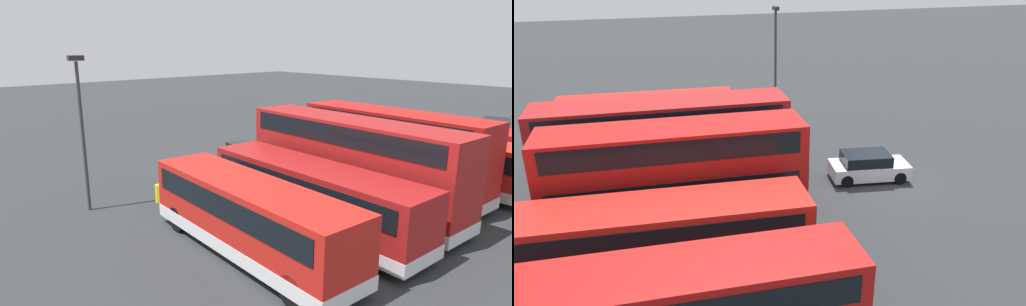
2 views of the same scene
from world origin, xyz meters
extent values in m
plane|color=#2D3033|center=(0.00, 0.00, 0.00)|extent=(140.00, 140.00, 0.00)
cube|color=#B71411|center=(-9.10, 11.13, 1.65)|extent=(2.86, 11.03, 2.60)
cube|color=black|center=(-9.10, 11.13, 2.25)|extent=(2.90, 10.24, 0.90)
cube|color=black|center=(-9.25, 5.62, 2.25)|extent=(2.25, 0.12, 1.10)
cylinder|color=black|center=(-8.09, 7.02, 0.55)|extent=(0.33, 1.11, 1.10)
cube|color=red|center=(-5.20, 11.18, 1.65)|extent=(3.15, 10.58, 2.60)
cube|color=silver|center=(-5.20, 11.18, 0.62)|extent=(3.19, 10.62, 0.55)
cube|color=black|center=(-5.20, 11.18, 2.25)|extent=(3.16, 9.78, 0.90)
cube|color=black|center=(-5.50, 5.94, 2.25)|extent=(2.25, 0.19, 1.10)
cylinder|color=black|center=(-4.30, 7.30, 0.55)|extent=(0.36, 1.12, 1.10)
cylinder|color=black|center=(-6.54, 7.43, 0.55)|extent=(0.36, 1.12, 1.10)
cylinder|color=black|center=(-3.86, 14.93, 0.55)|extent=(0.36, 1.12, 1.10)
cylinder|color=black|center=(-6.10, 15.06, 0.55)|extent=(0.36, 1.12, 1.10)
cube|color=#B71411|center=(-1.81, 10.31, 2.45)|extent=(2.94, 10.69, 4.20)
cube|color=silver|center=(-1.81, 10.31, 0.62)|extent=(2.98, 10.73, 0.55)
cube|color=black|center=(-1.81, 10.31, 2.25)|extent=(2.97, 9.89, 0.90)
cube|color=black|center=(-1.81, 10.31, 3.95)|extent=(2.97, 9.89, 0.90)
cube|color=black|center=(-2.01, 4.98, 2.25)|extent=(2.25, 0.14, 1.10)
cylinder|color=black|center=(-0.83, 6.37, 0.55)|extent=(0.34, 1.11, 1.10)
cylinder|color=black|center=(-3.08, 6.45, 0.55)|extent=(0.34, 1.11, 1.10)
cylinder|color=black|center=(-0.54, 14.16, 0.55)|extent=(0.34, 1.11, 1.10)
cylinder|color=black|center=(-2.79, 14.25, 0.55)|extent=(0.34, 1.11, 1.10)
cube|color=#A51919|center=(1.93, 10.46, 2.45)|extent=(2.94, 11.78, 4.20)
cube|color=silver|center=(1.93, 10.46, 0.62)|extent=(2.98, 11.82, 0.55)
cube|color=black|center=(1.93, 10.46, 2.25)|extent=(2.97, 10.98, 0.90)
cube|color=black|center=(1.93, 10.46, 3.95)|extent=(2.97, 10.98, 0.90)
cube|color=black|center=(1.73, 4.58, 2.25)|extent=(2.25, 0.13, 1.10)
cylinder|color=black|center=(2.90, 5.97, 0.55)|extent=(0.34, 1.11, 1.10)
cylinder|color=black|center=(0.66, 6.05, 0.55)|extent=(0.34, 1.11, 1.10)
cylinder|color=black|center=(3.20, 14.87, 0.55)|extent=(0.34, 1.11, 1.10)
cylinder|color=black|center=(0.95, 14.94, 0.55)|extent=(0.34, 1.11, 1.10)
cube|color=#A51919|center=(5.22, 10.90, 1.65)|extent=(2.84, 11.03, 2.60)
cube|color=silver|center=(5.22, 10.90, 0.62)|extent=(2.88, 11.07, 0.55)
cube|color=black|center=(5.22, 10.90, 2.25)|extent=(2.88, 10.23, 0.90)
cube|color=black|center=(5.07, 5.39, 2.25)|extent=(2.25, 0.12, 1.10)
cylinder|color=black|center=(6.24, 6.79, 0.55)|extent=(0.33, 1.11, 1.10)
cylinder|color=black|center=(3.99, 6.85, 0.55)|extent=(0.33, 1.11, 1.10)
cylinder|color=black|center=(6.45, 14.95, 0.55)|extent=(0.33, 1.11, 1.10)
cylinder|color=black|center=(4.20, 15.01, 0.55)|extent=(0.33, 1.11, 1.10)
cube|color=red|center=(8.89, 10.93, 1.65)|extent=(3.04, 10.38, 2.60)
cube|color=silver|center=(8.89, 10.93, 0.62)|extent=(3.09, 10.42, 0.55)
cube|color=black|center=(8.89, 10.93, 2.25)|extent=(3.07, 9.59, 0.90)
cube|color=black|center=(8.64, 5.77, 2.25)|extent=(2.25, 0.17, 1.10)
cylinder|color=black|center=(9.83, 7.14, 0.55)|extent=(0.35, 1.11, 1.10)
cylinder|color=black|center=(7.58, 7.25, 0.55)|extent=(0.35, 1.11, 1.10)
cylinder|color=black|center=(10.19, 14.60, 0.55)|extent=(0.35, 1.11, 1.10)
cylinder|color=black|center=(7.94, 14.71, 0.55)|extent=(0.35, 1.11, 1.10)
cube|color=silver|center=(0.54, 0.35, 0.53)|extent=(2.33, 4.16, 0.70)
cube|color=black|center=(0.57, 0.55, 1.15)|extent=(1.95, 2.57, 0.55)
cylinder|color=black|center=(1.14, -1.12, 0.32)|extent=(0.31, 0.66, 0.64)
cylinder|color=black|center=(-0.44, -0.90, 0.32)|extent=(0.31, 0.66, 0.64)
cylinder|color=black|center=(1.53, 1.60, 0.32)|extent=(0.31, 0.66, 0.64)
cylinder|color=black|center=(-0.06, 1.83, 0.32)|extent=(0.31, 0.66, 0.64)
cylinder|color=#38383D|center=(11.84, 2.07, 3.64)|extent=(0.16, 0.16, 7.27)
cube|color=#262628|center=(11.84, 2.07, 7.42)|extent=(0.70, 0.30, 0.24)
cylinder|color=yellow|center=(8.54, 3.31, 0.47)|extent=(0.60, 0.60, 0.95)
camera|label=1|loc=(19.26, 23.31, 8.15)|focal=31.32mm
camera|label=2|loc=(-21.28, 11.78, 11.16)|focal=35.98mm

